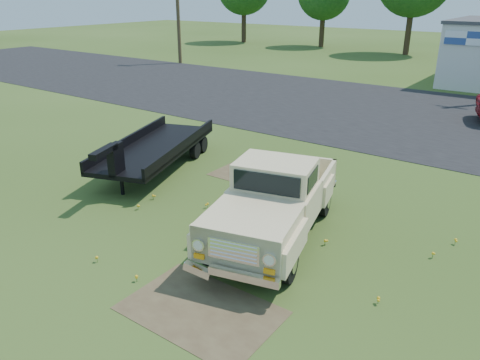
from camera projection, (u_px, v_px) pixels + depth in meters
The scene contains 7 objects.
ground at pixel (231, 230), 12.23m from camera, with size 140.00×140.00×0.00m, color #304B18.
asphalt_lot at pixel (410, 116), 23.51m from camera, with size 90.00×14.00×0.02m, color black.
dirt_patch_a at pixel (201, 310), 9.16m from camera, with size 3.00×2.00×0.01m, color #4B3B28.
dirt_patch_b at pixel (246, 175), 15.94m from camera, with size 2.20×1.60×0.01m, color #4B3B28.
utility_pole_west at pixel (178, 7), 38.98m from camera, with size 1.60×0.30×9.00m.
vintage_pickup_truck at pixel (275, 200), 11.52m from camera, with size 2.21×5.68×2.06m, color #C8B986, non-canonical shape.
flatbed_trailer at pixel (156, 145), 16.22m from camera, with size 2.12×6.37×1.74m, color black, non-canonical shape.
Camera 1 is at (6.53, -8.66, 5.80)m, focal length 35.00 mm.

